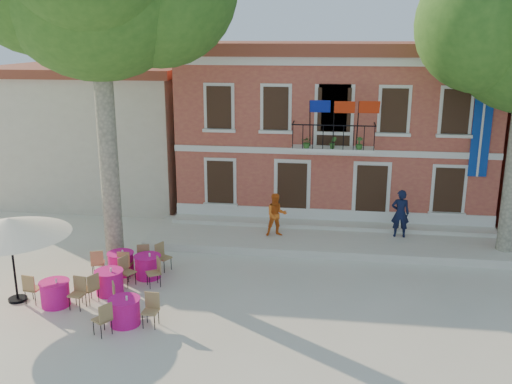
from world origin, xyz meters
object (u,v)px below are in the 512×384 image
object	(u,v)px
pedestrian_orange	(276,215)
cafe_table_2	(55,292)
patio_umbrella	(9,227)
cafe_table_3	(121,262)
cafe_table_0	(109,281)
cafe_table_1	(125,310)
pedestrian_navy	(400,213)
cafe_table_4	(148,265)

from	to	relation	value
pedestrian_orange	cafe_table_2	distance (m)	8.65
patio_umbrella	cafe_table_3	distance (m)	3.89
cafe_table_0	cafe_table_1	world-z (taller)	same
pedestrian_navy	pedestrian_orange	distance (m)	4.74
pedestrian_orange	cafe_table_4	distance (m)	5.52
cafe_table_0	cafe_table_4	xyz separation A→B (m)	(0.79, 1.36, 0.01)
cafe_table_2	cafe_table_4	xyz separation A→B (m)	(2.09, 2.36, 0.01)
cafe_table_1	cafe_table_4	bearing A→B (deg)	96.85
pedestrian_navy	cafe_table_1	size ratio (longest dim) A/B	1.00
cafe_table_2	cafe_table_3	xyz separation A→B (m)	(1.10, 2.49, 0.00)
pedestrian_navy	cafe_table_4	size ratio (longest dim) A/B	1.00
patio_umbrella	cafe_table_2	size ratio (longest dim) A/B	1.81
cafe_table_2	pedestrian_navy	bearing A→B (deg)	32.26
cafe_table_3	patio_umbrella	bearing A→B (deg)	-136.07
cafe_table_0	cafe_table_2	size ratio (longest dim) A/B	0.97
cafe_table_0	cafe_table_2	bearing A→B (deg)	-142.52
cafe_table_0	cafe_table_1	bearing A→B (deg)	-56.95
patio_umbrella	pedestrian_orange	world-z (taller)	patio_umbrella
cafe_table_1	cafe_table_4	size ratio (longest dim) A/B	1.00
cafe_table_0	pedestrian_navy	bearing A→B (deg)	31.49
cafe_table_0	cafe_table_3	world-z (taller)	same
pedestrian_navy	cafe_table_3	distance (m)	10.52
pedestrian_orange	cafe_table_3	distance (m)	6.17
patio_umbrella	pedestrian_orange	xyz separation A→B (m)	(7.31, 6.04, -1.23)
cafe_table_2	patio_umbrella	bearing A→B (deg)	173.23
cafe_table_2	cafe_table_4	world-z (taller)	same
pedestrian_navy	cafe_table_0	xyz separation A→B (m)	(-9.40, -5.76, -0.81)
cafe_table_3	cafe_table_4	distance (m)	1.00
cafe_table_0	cafe_table_4	world-z (taller)	same
patio_umbrella	cafe_table_0	world-z (taller)	patio_umbrella
cafe_table_0	cafe_table_3	xyz separation A→B (m)	(-0.19, 1.50, 0.00)
cafe_table_3	cafe_table_0	bearing A→B (deg)	-82.70
cafe_table_0	cafe_table_1	xyz separation A→B (m)	(1.17, -1.80, 0.01)
cafe_table_0	cafe_table_1	size ratio (longest dim) A/B	1.01
pedestrian_orange	cafe_table_3	size ratio (longest dim) A/B	0.86
cafe_table_0	cafe_table_2	world-z (taller)	same
pedestrian_navy	cafe_table_4	bearing A→B (deg)	28.92
patio_umbrella	cafe_table_1	bearing A→B (deg)	-14.33
pedestrian_orange	cafe_table_3	world-z (taller)	pedestrian_orange
patio_umbrella	cafe_table_2	distance (m)	2.36
cafe_table_2	cafe_table_3	bearing A→B (deg)	66.16
cafe_table_1	cafe_table_3	xyz separation A→B (m)	(-1.37, 3.31, -0.01)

